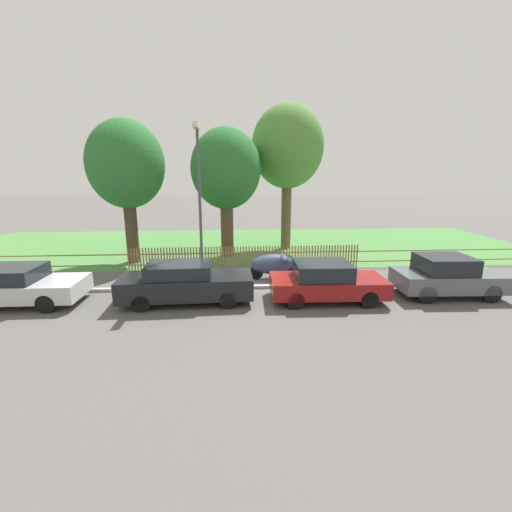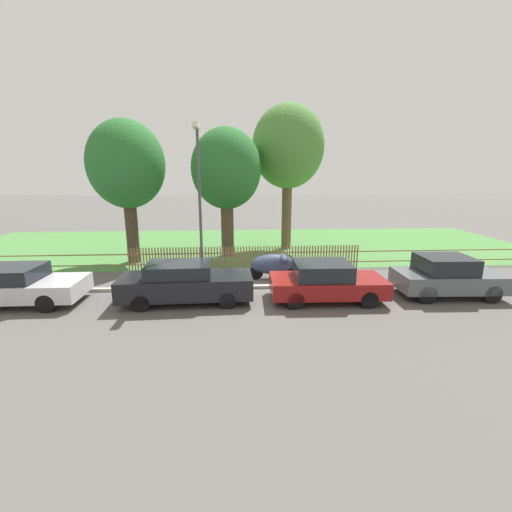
{
  "view_description": "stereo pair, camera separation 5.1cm",
  "coord_description": "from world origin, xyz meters",
  "px_view_note": "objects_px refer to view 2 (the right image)",
  "views": [
    {
      "loc": [
        -0.47,
        -12.7,
        4.44
      ],
      "look_at": [
        0.4,
        0.97,
        1.1
      ],
      "focal_mm": 24.0,
      "sensor_mm": 36.0,
      "label": 1
    },
    {
      "loc": [
        -0.42,
        -12.71,
        4.44
      ],
      "look_at": [
        0.4,
        0.97,
        1.1
      ],
      "focal_mm": 24.0,
      "sensor_mm": 36.0,
      "label": 2
    }
  ],
  "objects_px": {
    "parked_car_red_compact": "(447,276)",
    "tree_mid_park": "(288,148)",
    "parked_car_black_saloon": "(185,282)",
    "tree_nearest_kerb": "(126,166)",
    "parked_car_navy_estate": "(326,281)",
    "covered_motorcycle": "(274,264)",
    "parked_car_silver_hatchback": "(14,285)",
    "street_lamp": "(199,189)",
    "tree_behind_motorcycle": "(226,170)"
  },
  "relations": [
    {
      "from": "parked_car_red_compact",
      "to": "tree_nearest_kerb",
      "type": "xyz_separation_m",
      "value": [
        -12.92,
        5.71,
        4.02
      ]
    },
    {
      "from": "parked_car_red_compact",
      "to": "tree_mid_park",
      "type": "xyz_separation_m",
      "value": [
        -4.7,
        8.59,
        5.07
      ]
    },
    {
      "from": "parked_car_black_saloon",
      "to": "parked_car_red_compact",
      "type": "distance_m",
      "value": 9.52
    },
    {
      "from": "parked_car_black_saloon",
      "to": "tree_behind_motorcycle",
      "type": "height_order",
      "value": "tree_behind_motorcycle"
    },
    {
      "from": "tree_behind_motorcycle",
      "to": "street_lamp",
      "type": "relative_size",
      "value": 1.09
    },
    {
      "from": "tree_behind_motorcycle",
      "to": "street_lamp",
      "type": "distance_m",
      "value": 5.27
    },
    {
      "from": "tree_mid_park",
      "to": "street_lamp",
      "type": "relative_size",
      "value": 1.34
    },
    {
      "from": "tree_nearest_kerb",
      "to": "street_lamp",
      "type": "relative_size",
      "value": 1.13
    },
    {
      "from": "tree_nearest_kerb",
      "to": "tree_behind_motorcycle",
      "type": "distance_m",
      "value": 4.86
    },
    {
      "from": "parked_car_navy_estate",
      "to": "covered_motorcycle",
      "type": "xyz_separation_m",
      "value": [
        -1.57,
        2.62,
        -0.03
      ]
    },
    {
      "from": "covered_motorcycle",
      "to": "parked_car_silver_hatchback",
      "type": "bearing_deg",
      "value": -169.06
    },
    {
      "from": "parked_car_black_saloon",
      "to": "parked_car_red_compact",
      "type": "bearing_deg",
      "value": -1.38
    },
    {
      "from": "parked_car_red_compact",
      "to": "tree_behind_motorcycle",
      "type": "distance_m",
      "value": 11.28
    },
    {
      "from": "tree_mid_park",
      "to": "covered_motorcycle",
      "type": "bearing_deg",
      "value": -103.13
    },
    {
      "from": "parked_car_navy_estate",
      "to": "tree_mid_park",
      "type": "xyz_separation_m",
      "value": [
        -0.13,
        8.78,
        5.13
      ]
    },
    {
      "from": "parked_car_silver_hatchback",
      "to": "tree_behind_motorcycle",
      "type": "distance_m",
      "value": 10.57
    },
    {
      "from": "parked_car_silver_hatchback",
      "to": "parked_car_red_compact",
      "type": "xyz_separation_m",
      "value": [
        15.37,
        -0.07,
        0.06
      ]
    },
    {
      "from": "parked_car_red_compact",
      "to": "street_lamp",
      "type": "relative_size",
      "value": 0.61
    },
    {
      "from": "tree_behind_motorcycle",
      "to": "tree_mid_park",
      "type": "relative_size",
      "value": 0.82
    },
    {
      "from": "parked_car_silver_hatchback",
      "to": "tree_mid_park",
      "type": "xyz_separation_m",
      "value": [
        10.68,
        8.53,
        5.13
      ]
    },
    {
      "from": "parked_car_silver_hatchback",
      "to": "street_lamp",
      "type": "height_order",
      "value": "street_lamp"
    },
    {
      "from": "parked_car_black_saloon",
      "to": "covered_motorcycle",
      "type": "xyz_separation_m",
      "value": [
        3.39,
        2.52,
        -0.05
      ]
    },
    {
      "from": "covered_motorcycle",
      "to": "parked_car_navy_estate",
      "type": "bearing_deg",
      "value": -62.61
    },
    {
      "from": "covered_motorcycle",
      "to": "tree_behind_motorcycle",
      "type": "relative_size",
      "value": 0.3
    },
    {
      "from": "parked_car_navy_estate",
      "to": "street_lamp",
      "type": "xyz_separation_m",
      "value": [
        -4.52,
        1.81,
        3.14
      ]
    },
    {
      "from": "parked_car_silver_hatchback",
      "to": "tree_nearest_kerb",
      "type": "height_order",
      "value": "tree_nearest_kerb"
    },
    {
      "from": "parked_car_navy_estate",
      "to": "tree_mid_park",
      "type": "height_order",
      "value": "tree_mid_park"
    },
    {
      "from": "covered_motorcycle",
      "to": "street_lamp",
      "type": "height_order",
      "value": "street_lamp"
    },
    {
      "from": "parked_car_silver_hatchback",
      "to": "street_lamp",
      "type": "bearing_deg",
      "value": 14.2
    },
    {
      "from": "tree_nearest_kerb",
      "to": "tree_mid_park",
      "type": "height_order",
      "value": "tree_mid_park"
    },
    {
      "from": "covered_motorcycle",
      "to": "street_lamp",
      "type": "bearing_deg",
      "value": -168.09
    },
    {
      "from": "parked_car_black_saloon",
      "to": "tree_mid_park",
      "type": "xyz_separation_m",
      "value": [
        4.82,
        8.67,
        5.1
      ]
    },
    {
      "from": "covered_motorcycle",
      "to": "tree_behind_motorcycle",
      "type": "distance_m",
      "value": 6.18
    },
    {
      "from": "tree_behind_motorcycle",
      "to": "parked_car_silver_hatchback",
      "type": "bearing_deg",
      "value": -137.04
    },
    {
      "from": "parked_car_black_saloon",
      "to": "street_lamp",
      "type": "relative_size",
      "value": 0.75
    },
    {
      "from": "parked_car_red_compact",
      "to": "tree_nearest_kerb",
      "type": "relative_size",
      "value": 0.55
    },
    {
      "from": "tree_behind_motorcycle",
      "to": "covered_motorcycle",
      "type": "bearing_deg",
      "value": -64.76
    },
    {
      "from": "parked_car_silver_hatchback",
      "to": "parked_car_red_compact",
      "type": "relative_size",
      "value": 1.19
    },
    {
      "from": "tree_nearest_kerb",
      "to": "tree_behind_motorcycle",
      "type": "relative_size",
      "value": 1.03
    },
    {
      "from": "parked_car_silver_hatchback",
      "to": "covered_motorcycle",
      "type": "xyz_separation_m",
      "value": [
        9.24,
        2.37,
        -0.03
      ]
    },
    {
      "from": "parked_car_red_compact",
      "to": "tree_behind_motorcycle",
      "type": "height_order",
      "value": "tree_behind_motorcycle"
    },
    {
      "from": "covered_motorcycle",
      "to": "tree_nearest_kerb",
      "type": "height_order",
      "value": "tree_nearest_kerb"
    },
    {
      "from": "parked_car_black_saloon",
      "to": "parked_car_red_compact",
      "type": "relative_size",
      "value": 1.22
    },
    {
      "from": "tree_behind_motorcycle",
      "to": "tree_mid_park",
      "type": "bearing_deg",
      "value": 27.67
    },
    {
      "from": "tree_nearest_kerb",
      "to": "parked_car_red_compact",
      "type": "bearing_deg",
      "value": -23.83
    },
    {
      "from": "parked_car_black_saloon",
      "to": "parked_car_navy_estate",
      "type": "xyz_separation_m",
      "value": [
        4.96,
        -0.11,
        -0.02
      ]
    },
    {
      "from": "parked_car_red_compact",
      "to": "tree_mid_park",
      "type": "relative_size",
      "value": 0.46
    },
    {
      "from": "parked_car_silver_hatchback",
      "to": "parked_car_navy_estate",
      "type": "distance_m",
      "value": 10.81
    },
    {
      "from": "parked_car_black_saloon",
      "to": "street_lamp",
      "type": "xyz_separation_m",
      "value": [
        0.44,
        1.71,
        3.11
      ]
    },
    {
      "from": "tree_mid_park",
      "to": "street_lamp",
      "type": "bearing_deg",
      "value": -122.21
    }
  ]
}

